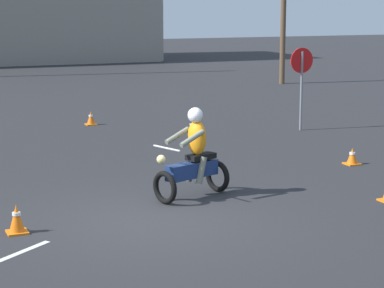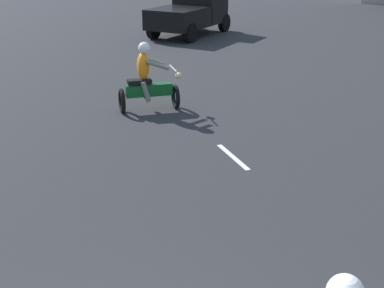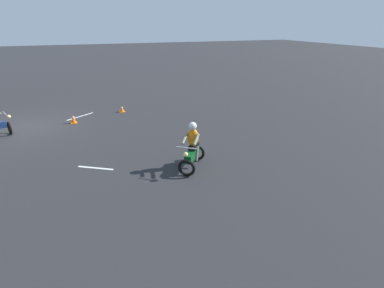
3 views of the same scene
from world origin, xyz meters
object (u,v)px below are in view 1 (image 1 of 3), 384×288
at_px(motorcycle_rider_foreground, 193,159).
at_px(traffic_cone_near_left, 17,219).
at_px(traffic_cone_mid_center, 91,118).
at_px(utility_pole_near, 284,3).
at_px(stop_sign, 302,72).
at_px(traffic_cone_near_right, 352,157).

distance_m(motorcycle_rider_foreground, traffic_cone_near_left, 3.53).
relative_size(traffic_cone_near_left, traffic_cone_mid_center, 1.16).
distance_m(motorcycle_rider_foreground, utility_pole_near, 20.43).
distance_m(traffic_cone_mid_center, utility_pole_near, 13.84).
bearing_deg(traffic_cone_mid_center, traffic_cone_near_left, -111.98).
distance_m(motorcycle_rider_foreground, traffic_cone_mid_center, 8.88).
height_order(traffic_cone_near_left, utility_pole_near, utility_pole_near).
xyz_separation_m(stop_sign, utility_pole_near, (5.80, 11.02, 1.91)).
distance_m(traffic_cone_near_left, traffic_cone_near_right, 8.01).
bearing_deg(traffic_cone_near_right, traffic_cone_mid_center, 116.42).
bearing_deg(stop_sign, traffic_cone_near_left, -144.26).
bearing_deg(stop_sign, motorcycle_rider_foreground, -135.42).
bearing_deg(traffic_cone_near_left, motorcycle_rider_foreground, 15.09).
xyz_separation_m(motorcycle_rider_foreground, utility_pole_near, (11.51, 16.64, 2.82)).
height_order(stop_sign, traffic_cone_near_right, stop_sign).
height_order(stop_sign, utility_pole_near, utility_pole_near).
height_order(motorcycle_rider_foreground, traffic_cone_near_right, motorcycle_rider_foreground).
bearing_deg(traffic_cone_near_right, utility_pole_near, 65.11).
height_order(traffic_cone_near_right, traffic_cone_mid_center, traffic_cone_mid_center).
relative_size(traffic_cone_near_right, utility_pole_near, 0.05).
distance_m(motorcycle_rider_foreground, traffic_cone_near_right, 4.56).
bearing_deg(traffic_cone_mid_center, traffic_cone_near_right, -63.58).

